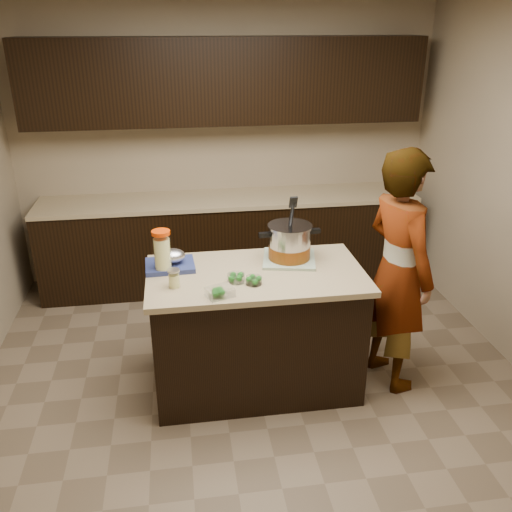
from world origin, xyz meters
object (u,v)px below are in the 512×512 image
(stock_pot, at_px, (289,244))
(lemonade_pitcher, at_px, (162,254))
(person, at_px, (398,272))
(island, at_px, (256,330))

(stock_pot, height_order, lemonade_pitcher, stock_pot)
(stock_pot, bearing_deg, person, -20.99)
(island, height_order, person, person)
(island, distance_m, lemonade_pitcher, 0.85)
(stock_pot, xyz_separation_m, lemonade_pitcher, (-0.87, -0.07, 0.01))
(island, xyz_separation_m, person, (0.98, -0.06, 0.41))
(stock_pot, relative_size, lemonade_pitcher, 1.49)
(island, height_order, lemonade_pitcher, lemonade_pitcher)
(island, xyz_separation_m, stock_pot, (0.26, 0.16, 0.57))
(stock_pot, bearing_deg, island, -151.31)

